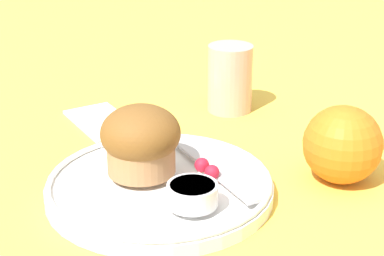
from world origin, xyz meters
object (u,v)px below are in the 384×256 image
juice_glass (230,78)px  orange_fruit (343,145)px  muffin (141,140)px  butter_knife (205,162)px

juice_glass → orange_fruit: bearing=-3.5°
muffin → juice_glass: muffin is taller
orange_fruit → juice_glass: juice_glass is taller
butter_knife → juice_glass: bearing=141.8°
muffin → juice_glass: size_ratio=0.91×
muffin → orange_fruit: (0.09, 0.19, -0.01)m
juice_glass → butter_knife: bearing=-41.2°
butter_knife → muffin: bearing=-102.4°
butter_knife → orange_fruit: orange_fruit is taller
orange_fruit → juice_glass: (-0.23, 0.01, 0.00)m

